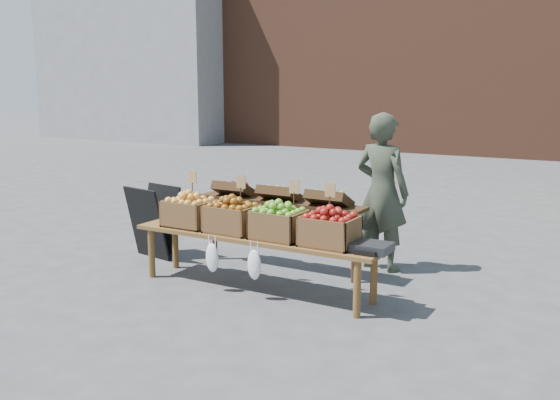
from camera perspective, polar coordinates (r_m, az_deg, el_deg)
The scene contains 11 objects.
ground at distance 6.50m, azimuth 1.20°, elevation -7.96°, with size 80.00×80.00×0.00m, color #464649.
grey_building at distance 25.07m, azimuth -12.96°, elevation 13.53°, with size 8.00×3.00×7.00m, color gray.
vendor at distance 7.02m, azimuth 9.31°, elevation 0.73°, with size 0.64×0.42×1.77m, color #333A2B.
chalkboard_sign at distance 7.64m, azimuth -11.52°, elevation -1.94°, with size 0.58×0.32×0.88m, color black, non-canonical shape.
back_table at distance 6.94m, azimuth -0.00°, elevation -2.30°, with size 2.10×0.44×1.04m, color #311E0E, non-canonical shape.
display_bench at distance 6.34m, azimuth -2.28°, elevation -5.74°, with size 2.70×0.56×0.57m, color brown, non-canonical shape.
crate_golden_apples at distance 6.71m, azimuth -8.27°, elevation -1.21°, with size 0.50×0.40×0.28m, color gold, non-canonical shape.
crate_russet_pears at distance 6.39m, azimuth -4.39°, elevation -1.72°, with size 0.50×0.40×0.28m, color #8C530D, non-canonical shape.
crate_red_apples at distance 6.10m, azimuth -0.12°, elevation -2.27°, with size 0.50×0.40×0.28m, color #4B8B1A, non-canonical shape.
crate_green_apples at distance 5.85m, azimuth 4.55°, elevation -2.86°, with size 0.50×0.40×0.28m, color maroon, non-canonical shape.
weighing_scale at distance 5.71m, azimuth 8.40°, elevation -4.31°, with size 0.34×0.30×0.08m, color black.
Camera 1 is at (2.97, -5.40, 2.06)m, focal length 40.00 mm.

